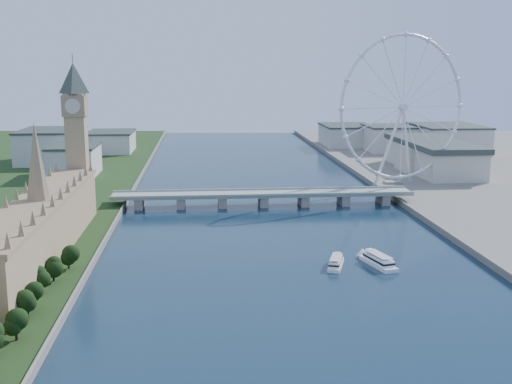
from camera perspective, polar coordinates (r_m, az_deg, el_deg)
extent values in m
cube|color=tan|center=(349.77, -18.58, -3.27)|extent=(24.00, 200.00, 28.00)
cone|color=#937A59|center=(343.05, -18.95, 2.57)|extent=(12.00, 12.00, 40.00)
cube|color=tan|center=(448.93, -15.59, 3.33)|extent=(13.00, 13.00, 80.00)
cube|color=#937A59|center=(446.02, -15.80, 7.40)|extent=(15.00, 15.00, 14.00)
pyramid|color=#2D3833|center=(445.36, -15.99, 11.00)|extent=(20.02, 20.02, 20.00)
cube|color=gray|center=(470.45, 0.64, -0.19)|extent=(220.00, 22.00, 2.00)
cube|color=gray|center=(471.53, -10.32, -0.93)|extent=(6.00, 20.00, 7.50)
cube|color=gray|center=(469.57, -6.67, -0.88)|extent=(6.00, 20.00, 7.50)
cube|color=gray|center=(469.53, -3.01, -0.82)|extent=(6.00, 20.00, 7.50)
cube|color=gray|center=(471.40, 0.64, -0.76)|extent=(6.00, 20.00, 7.50)
cube|color=gray|center=(475.16, 4.24, -0.69)|extent=(6.00, 20.00, 7.50)
cube|color=gray|center=(480.77, 7.77, -0.63)|extent=(6.00, 20.00, 7.50)
cube|color=gray|center=(488.16, 11.21, -0.56)|extent=(6.00, 20.00, 7.50)
torus|color=silver|center=(540.95, 12.94, 7.35)|extent=(113.60, 39.12, 118.60)
cylinder|color=silver|center=(540.95, 12.94, 7.35)|extent=(7.25, 6.61, 6.00)
cube|color=gray|center=(556.94, 12.06, 0.85)|extent=(14.00, 10.00, 2.00)
cube|color=beige|center=(606.45, -15.83, 2.64)|extent=(40.00, 60.00, 26.00)
cube|color=beige|center=(701.66, -17.69, 3.86)|extent=(60.00, 80.00, 32.00)
cube|color=beige|center=(771.49, -12.74, 4.34)|extent=(50.00, 70.00, 22.00)
cube|color=beige|center=(777.10, 11.99, 4.64)|extent=(60.00, 60.00, 28.00)
cube|color=beige|center=(777.86, 16.66, 4.50)|extent=(70.00, 90.00, 30.00)
cube|color=beige|center=(824.74, 8.11, 4.98)|extent=(60.00, 80.00, 24.00)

